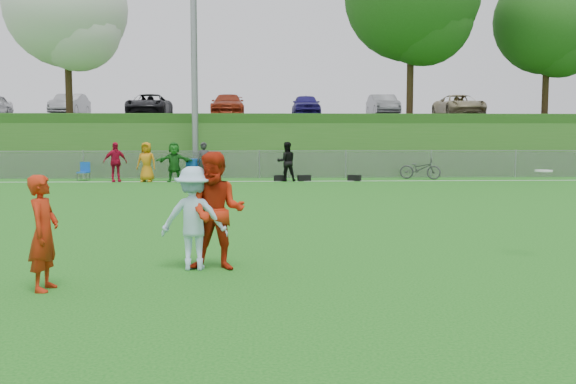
{
  "coord_description": "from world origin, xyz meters",
  "views": [
    {
      "loc": [
        0.02,
        -9.52,
        2.13
      ],
      "look_at": [
        0.46,
        0.5,
        1.18
      ],
      "focal_mm": 40.0,
      "sensor_mm": 36.0,
      "label": 1
    }
  ],
  "objects": [
    {
      "name": "berm",
      "position": [
        0.0,
        31.0,
        1.5
      ],
      "size": [
        120.0,
        18.0,
        3.0
      ],
      "primitive_type": "cube",
      "color": "#225518",
      "rests_on": "ground"
    },
    {
      "name": "recycling_bin",
      "position": [
        -2.86,
        18.38,
        0.48
      ],
      "size": [
        0.68,
        0.68,
        0.96
      ],
      "primitive_type": "cylinder",
      "rotation": [
        0.0,
        0.0,
        0.06
      ],
      "color": "#0E409B",
      "rests_on": "ground"
    },
    {
      "name": "parking_lot",
      "position": [
        0.0,
        33.0,
        3.05
      ],
      "size": [
        120.0,
        12.0,
        0.1
      ],
      "primitive_type": "cube",
      "color": "black",
      "rests_on": "berm"
    },
    {
      "name": "spectator_row",
      "position": [
        -3.09,
        18.0,
        0.85
      ],
      "size": [
        8.28,
        0.78,
        1.69
      ],
      "color": "#B30C2C",
      "rests_on": "ground"
    },
    {
      "name": "bicycle",
      "position": [
        7.24,
        19.0,
        0.48
      ],
      "size": [
        1.94,
        1.29,
        0.96
      ],
      "primitive_type": "imported",
      "rotation": [
        0.0,
        0.0,
        1.18
      ],
      "color": "#323134",
      "rests_on": "ground"
    },
    {
      "name": "light_pole",
      "position": [
        -3.0,
        20.8,
        6.71
      ],
      "size": [
        1.2,
        0.4,
        12.15
      ],
      "color": "gray",
      "rests_on": "ground"
    },
    {
      "name": "sideline_far",
      "position": [
        0.0,
        18.0,
        0.01
      ],
      "size": [
        60.0,
        0.1,
        0.01
      ],
      "primitive_type": "cube",
      "color": "white",
      "rests_on": "ground"
    },
    {
      "name": "player_blue",
      "position": [
        -1.0,
        0.35,
        0.8
      ],
      "size": [
        1.06,
        0.64,
        1.6
      ],
      "primitive_type": "imported",
      "rotation": [
        0.0,
        0.0,
        3.1
      ],
      "color": "#ADD5F1",
      "rests_on": "ground"
    },
    {
      "name": "frisbee",
      "position": [
        4.75,
        0.95,
        1.48
      ],
      "size": [
        0.29,
        0.29,
        0.03
      ],
      "color": "white",
      "rests_on": "ground"
    },
    {
      "name": "player_red_center",
      "position": [
        -0.64,
        0.29,
        0.91
      ],
      "size": [
        0.97,
        0.8,
        1.83
      ],
      "primitive_type": "imported",
      "rotation": [
        0.0,
        0.0,
        -0.13
      ],
      "color": "red",
      "rests_on": "ground"
    },
    {
      "name": "tree_green_far",
      "position": [
        16.16,
        25.92,
        7.96
      ],
      "size": [
        5.88,
        5.88,
        8.19
      ],
      "color": "black",
      "rests_on": "berm"
    },
    {
      "name": "gear_bags",
      "position": [
        1.06,
        18.1,
        0.13
      ],
      "size": [
        7.42,
        0.52,
        0.26
      ],
      "color": "black",
      "rests_on": "ground"
    },
    {
      "name": "car_row",
      "position": [
        -1.17,
        32.0,
        3.82
      ],
      "size": [
        32.04,
        5.18,
        1.44
      ],
      "color": "silver",
      "rests_on": "parking_lot"
    },
    {
      "name": "fence",
      "position": [
        0.0,
        20.0,
        0.65
      ],
      "size": [
        58.0,
        0.06,
        1.3
      ],
      "color": "gray",
      "rests_on": "ground"
    },
    {
      "name": "player_red_left",
      "position": [
        -2.88,
        -0.9,
        0.78
      ],
      "size": [
        0.41,
        0.59,
        1.56
      ],
      "primitive_type": "imported",
      "rotation": [
        0.0,
        0.0,
        1.51
      ],
      "color": "#AF230C",
      "rests_on": "ground"
    },
    {
      "name": "tree_white_flowering",
      "position": [
        -9.84,
        24.92,
        8.32
      ],
      "size": [
        6.3,
        6.3,
        8.78
      ],
      "color": "black",
      "rests_on": "berm"
    },
    {
      "name": "ground",
      "position": [
        0.0,
        0.0,
        0.0
      ],
      "size": [
        120.0,
        120.0,
        0.0
      ],
      "primitive_type": "plane",
      "color": "#125813",
      "rests_on": "ground"
    },
    {
      "name": "camp_chair",
      "position": [
        -7.69,
        18.82,
        0.24
      ],
      "size": [
        0.5,
        0.51,
        0.81
      ],
      "rotation": [
        0.0,
        0.0,
        -0.13
      ],
      "color": "#104BB1",
      "rests_on": "ground"
    }
  ]
}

